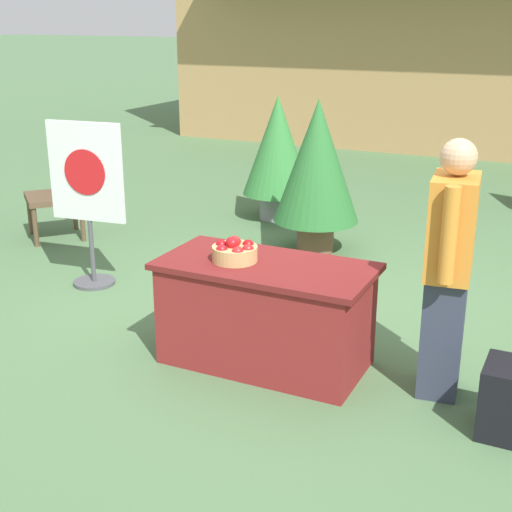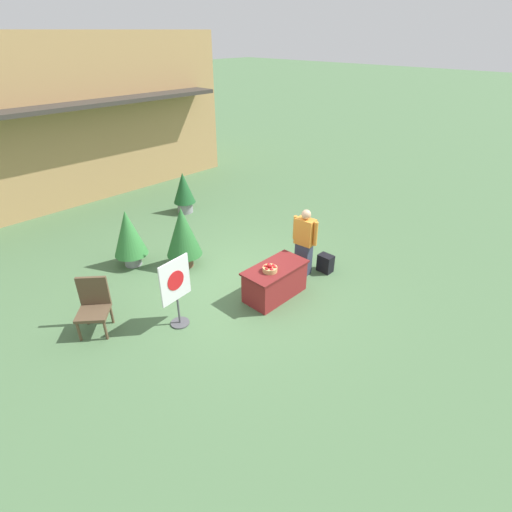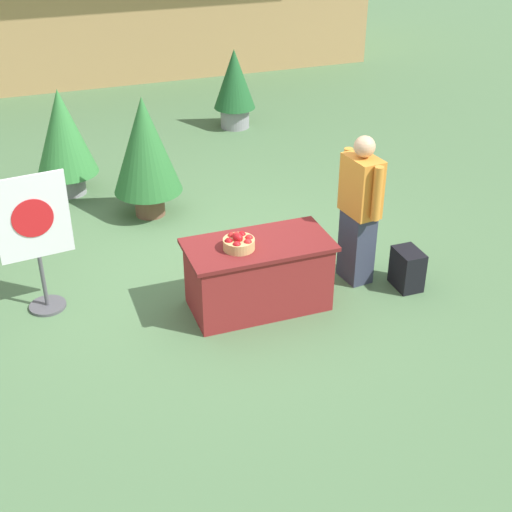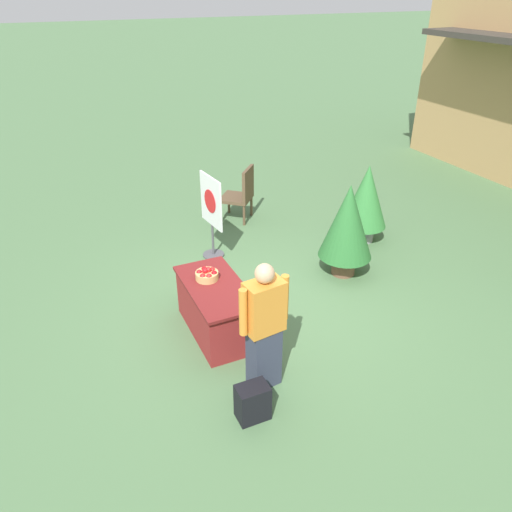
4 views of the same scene
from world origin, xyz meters
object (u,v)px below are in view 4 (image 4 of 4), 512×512
(patio_chair, at_px, (242,192))
(apple_basket, at_px, (207,274))
(poster_board, at_px, (212,212))
(potted_plant_far_right, at_px, (366,198))
(backpack, at_px, (253,402))
(potted_plant_far_left, at_px, (347,224))
(person_visitor, at_px, (264,327))
(display_table, at_px, (217,309))

(patio_chair, bearing_deg, apple_basket, 100.47)
(poster_board, bearing_deg, potted_plant_far_right, 161.17)
(backpack, bearing_deg, apple_basket, 175.02)
(potted_plant_far_left, distance_m, potted_plant_far_right, 1.28)
(potted_plant_far_left, bearing_deg, apple_basket, -81.50)
(backpack, distance_m, patio_chair, 5.05)
(person_visitor, relative_size, poster_board, 1.12)
(display_table, relative_size, person_visitor, 0.89)
(backpack, relative_size, patio_chair, 0.40)
(display_table, bearing_deg, backpack, -7.01)
(backpack, relative_size, poster_board, 0.30)
(apple_basket, height_order, potted_plant_far_left, potted_plant_far_left)
(potted_plant_far_left, bearing_deg, person_visitor, -52.47)
(person_visitor, xyz_separation_m, patio_chair, (-4.25, 1.56, -0.24))
(display_table, height_order, backpack, display_table)
(backpack, bearing_deg, display_table, 172.99)
(apple_basket, distance_m, potted_plant_far_right, 3.56)
(display_table, distance_m, potted_plant_far_left, 2.47)
(poster_board, xyz_separation_m, potted_plant_far_left, (1.41, 1.67, 0.07))
(poster_board, bearing_deg, backpack, 69.45)
(backpack, xyz_separation_m, poster_board, (-3.53, 0.87, 0.59))
(backpack, height_order, poster_board, poster_board)
(backpack, bearing_deg, poster_board, 166.14)
(display_table, height_order, poster_board, poster_board)
(person_visitor, distance_m, backpack, 0.80)
(apple_basket, bearing_deg, potted_plant_far_right, 109.77)
(poster_board, distance_m, potted_plant_far_left, 2.19)
(patio_chair, bearing_deg, display_table, 102.71)
(poster_board, relative_size, potted_plant_far_left, 0.94)
(display_table, xyz_separation_m, potted_plant_far_left, (-0.56, 2.35, 0.52))
(display_table, xyz_separation_m, potted_plant_far_right, (-1.41, 3.31, 0.44))
(poster_board, distance_m, patio_chair, 1.55)
(person_visitor, height_order, backpack, person_visitor)
(apple_basket, distance_m, potted_plant_far_left, 2.42)
(potted_plant_far_right, bearing_deg, apple_basket, -70.23)
(display_table, relative_size, potted_plant_far_left, 0.94)
(display_table, relative_size, apple_basket, 4.70)
(apple_basket, xyz_separation_m, potted_plant_far_left, (-0.36, 2.39, 0.10))
(apple_basket, height_order, patio_chair, patio_chair)
(person_visitor, bearing_deg, apple_basket, 0.50)
(patio_chair, relative_size, potted_plant_far_right, 0.75)
(person_visitor, height_order, patio_chair, person_visitor)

